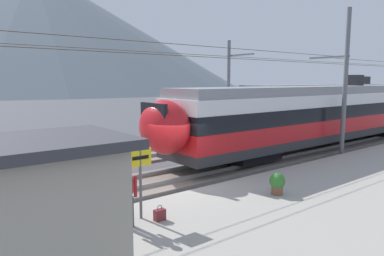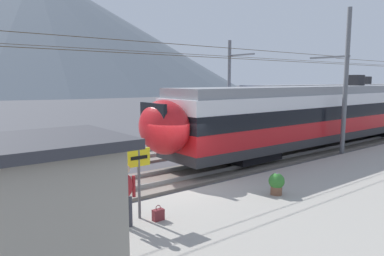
{
  "view_description": "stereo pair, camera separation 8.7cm",
  "coord_description": "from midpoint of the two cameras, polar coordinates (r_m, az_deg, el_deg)",
  "views": [
    {
      "loc": [
        -7.82,
        -10.69,
        4.19
      ],
      "look_at": [
        3.34,
        3.51,
        1.77
      ],
      "focal_mm": 33.39,
      "sensor_mm": 36.0,
      "label": 1
    },
    {
      "loc": [
        -7.75,
        -10.74,
        4.19
      ],
      "look_at": [
        3.34,
        3.51,
        1.77
      ],
      "focal_mm": 33.39,
      "sensor_mm": 36.0,
      "label": 2
    }
  ],
  "objects": [
    {
      "name": "potted_plant_platform_edge",
      "position": [
        12.67,
        13.27,
        -8.45
      ],
      "size": [
        0.54,
        0.54,
        0.75
      ],
      "color": "brown",
      "rests_on": "platform_slab"
    },
    {
      "name": "catenary_mast_mid",
      "position": [
        20.97,
        22.81,
        6.83
      ],
      "size": [
        45.37,
        2.39,
        7.97
      ],
      "color": "slate",
      "rests_on": "ground"
    },
    {
      "name": "platform_slab",
      "position": [
        10.65,
        13.4,
        -14.88
      ],
      "size": [
        120.0,
        7.48,
        0.3
      ],
      "primitive_type": "cube",
      "color": "#A39E93",
      "rests_on": "ground"
    },
    {
      "name": "ground_plane",
      "position": [
        13.89,
        -2.08,
        -9.94
      ],
      "size": [
        400.0,
        400.0,
        0.0
      ],
      "primitive_type": "plane",
      "color": "#4C4C51"
    },
    {
      "name": "track_far",
      "position": [
        18.98,
        -13.04,
        -5.12
      ],
      "size": [
        120.0,
        3.0,
        0.28
      ],
      "color": "slate",
      "rests_on": "ground"
    },
    {
      "name": "handbag_beside_passenger",
      "position": [
        10.3,
        -5.43,
        -13.63
      ],
      "size": [
        0.32,
        0.18,
        0.45
      ],
      "color": "maroon",
      "rests_on": "platform_slab"
    },
    {
      "name": "platform_sign",
      "position": [
        10.12,
        -8.53,
        -6.25
      ],
      "size": [
        0.7,
        0.08,
        2.01
      ],
      "color": "#59595B",
      "rests_on": "platform_slab"
    },
    {
      "name": "handbag_near_sign",
      "position": [
        10.43,
        -11.5,
        -13.63
      ],
      "size": [
        0.32,
        0.18,
        0.39
      ],
      "color": "maroon",
      "rests_on": "platform_slab"
    },
    {
      "name": "catenary_mast_far_side",
      "position": [
        26.3,
        6.05,
        6.7
      ],
      "size": [
        45.37,
        2.54,
        7.06
      ],
      "color": "slate",
      "rests_on": "ground"
    },
    {
      "name": "mountain_central_peak",
      "position": [
        172.96,
        -23.59,
        14.18
      ],
      "size": [
        177.05,
        177.05,
        51.61
      ],
      "primitive_type": "cone",
      "color": "slate",
      "rests_on": "ground"
    },
    {
      "name": "train_near_platform",
      "position": [
        22.98,
        19.7,
        2.26
      ],
      "size": [
        24.24,
        2.98,
        4.27
      ],
      "color": "#2D2D30",
      "rests_on": "track_near"
    },
    {
      "name": "train_far_track",
      "position": [
        34.32,
        22.46,
        3.76
      ],
      "size": [
        25.7,
        2.88,
        4.27
      ],
      "color": "#2D2D30",
      "rests_on": "track_far"
    },
    {
      "name": "passenger_walking",
      "position": [
        9.72,
        -10.43,
        -10.15
      ],
      "size": [
        0.53,
        0.22,
        1.69
      ],
      "color": "#383842",
      "rests_on": "platform_slab"
    },
    {
      "name": "track_near",
      "position": [
        15.02,
        -5.38,
        -8.34
      ],
      "size": [
        120.0,
        3.0,
        0.28
      ],
      "color": "slate",
      "rests_on": "ground"
    }
  ]
}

